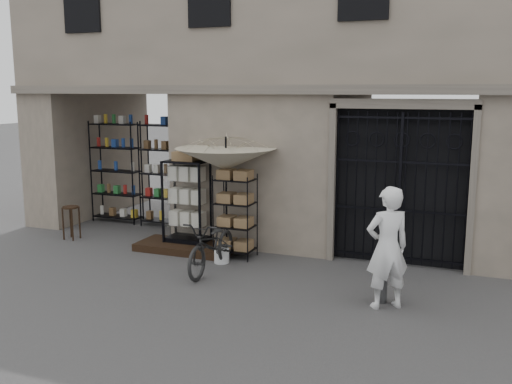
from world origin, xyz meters
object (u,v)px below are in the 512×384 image
at_px(wire_rack, 235,217).
at_px(white_bucket, 222,256).
at_px(bicycle, 213,271).
at_px(wooden_stool, 71,222).
at_px(market_umbrella, 226,153).
at_px(steel_bollard, 382,275).
at_px(shopkeeper, 385,307).
at_px(display_cabinet, 187,205).

distance_m(wire_rack, white_bucket, 0.81).
bearing_deg(bicycle, wooden_stool, 165.91).
xyz_separation_m(market_umbrella, steel_bollard, (3.33, -1.56, -1.60)).
distance_m(market_umbrella, white_bucket, 1.99).
relative_size(bicycle, shopkeeper, 0.99).
bearing_deg(market_umbrella, wire_rack, -28.37).
xyz_separation_m(white_bucket, shopkeeper, (3.25, -1.15, -0.14)).
xyz_separation_m(display_cabinet, bicycle, (1.14, -1.18, -0.91)).
relative_size(display_cabinet, white_bucket, 6.36).
height_order(wire_rack, white_bucket, wire_rack).
relative_size(bicycle, steel_bollard, 2.11).
bearing_deg(shopkeeper, wooden_stool, -46.89).
bearing_deg(market_umbrella, white_bucket, -74.86).
relative_size(display_cabinet, steel_bollard, 2.10).
bearing_deg(wooden_stool, white_bucket, -5.92).
distance_m(steel_bollard, shopkeeper, 0.48).
xyz_separation_m(bicycle, shopkeeper, (3.19, -0.63, 0.00)).
distance_m(display_cabinet, white_bucket, 1.48).
height_order(display_cabinet, market_umbrella, market_umbrella).
distance_m(bicycle, shopkeeper, 3.26).
height_order(bicycle, wooden_stool, bicycle).
bearing_deg(wooden_stool, steel_bollard, -11.06).
xyz_separation_m(wooden_stool, steel_bollard, (6.98, -1.36, 0.05)).
distance_m(white_bucket, steel_bollard, 3.33).
bearing_deg(steel_bollard, display_cabinet, 159.02).
bearing_deg(white_bucket, bicycle, -83.59).
xyz_separation_m(market_umbrella, shopkeeper, (3.41, -1.74, -2.03)).
bearing_deg(shopkeeper, wire_rack, -61.50).
xyz_separation_m(wire_rack, wooden_stool, (-3.90, -0.06, -0.42)).
bearing_deg(bicycle, display_cabinet, 133.26).
relative_size(wire_rack, market_umbrella, 0.58).
relative_size(market_umbrella, bicycle, 1.54).
height_order(display_cabinet, wooden_stool, display_cabinet).
bearing_deg(bicycle, market_umbrella, 100.31).
distance_m(wire_rack, wooden_stool, 3.93).
bearing_deg(market_umbrella, bicycle, -78.87).
relative_size(wire_rack, white_bucket, 5.73).
relative_size(white_bucket, steel_bollard, 0.33).
distance_m(market_umbrella, steel_bollard, 4.01).
distance_m(wooden_stool, shopkeeper, 7.24).
bearing_deg(steel_bollard, white_bucket, 162.99).
height_order(market_umbrella, bicycle, market_umbrella).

